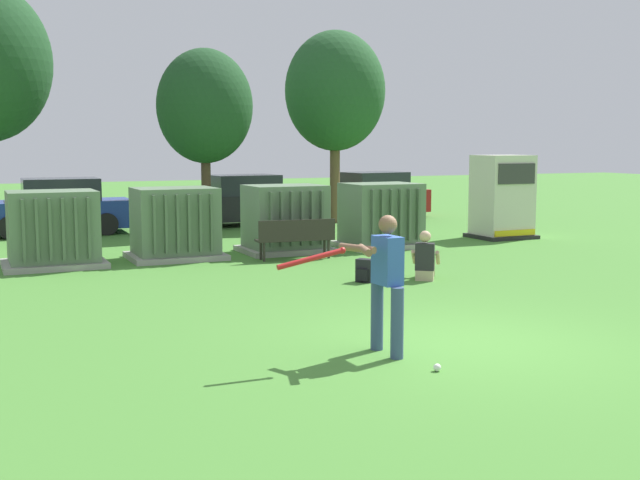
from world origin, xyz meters
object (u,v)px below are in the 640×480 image
(sports_ball, at_px, (437,368))
(backpack, at_px, (365,271))
(batter, at_px, (383,277))
(parked_car_right_of_center, at_px, (240,202))
(transformer_mid_east, at_px, (285,220))
(seated_spectator, at_px, (425,260))
(transformer_east, at_px, (381,216))
(parked_car_rightmost, at_px, (371,197))
(transformer_west, at_px, (53,230))
(generator_enclosure, at_px, (502,197))
(transformer_mid_west, at_px, (175,224))
(parked_car_left_of_center, at_px, (57,208))
(park_bench, at_px, (296,236))

(sports_ball, distance_m, backpack, 6.01)
(batter, distance_m, parked_car_right_of_center, 16.31)
(transformer_mid_east, relative_size, seated_spectator, 2.18)
(transformer_east, bearing_deg, seated_spectator, -108.42)
(transformer_mid_east, xyz_separation_m, parked_car_rightmost, (6.08, 7.14, -0.04))
(batter, distance_m, parked_car_rightmost, 18.54)
(transformer_west, distance_m, generator_enclosure, 11.97)
(parked_car_rightmost, bearing_deg, transformer_mid_west, -140.73)
(transformer_east, relative_size, seated_spectator, 2.18)
(transformer_mid_east, relative_size, parked_car_left_of_center, 0.50)
(generator_enclosure, relative_size, batter, 1.32)
(transformer_east, distance_m, seated_spectator, 4.96)
(transformer_mid_west, height_order, seated_spectator, transformer_mid_west)
(park_bench, bearing_deg, transformer_mid_west, 152.71)
(generator_enclosure, height_order, sports_ball, generator_enclosure)
(transformer_east, height_order, batter, batter)
(parked_car_left_of_center, bearing_deg, seated_spectator, -63.10)
(transformer_mid_east, relative_size, parked_car_rightmost, 0.48)
(generator_enclosure, xyz_separation_m, parked_car_right_of_center, (-5.54, 6.33, -0.38))
(sports_ball, bearing_deg, seated_spectator, 59.80)
(sports_ball, relative_size, parked_car_right_of_center, 0.02)
(backpack, bearing_deg, parked_car_right_of_center, 83.72)
(seated_spectator, relative_size, parked_car_rightmost, 0.22)
(generator_enclosure, distance_m, backpack, 8.38)
(transformer_mid_west, relative_size, transformer_mid_east, 1.00)
(parked_car_left_of_center, relative_size, parked_car_rightmost, 0.96)
(sports_ball, bearing_deg, transformer_west, 107.58)
(batter, xyz_separation_m, parked_car_right_of_center, (3.43, 15.94, -0.22))
(seated_spectator, relative_size, parked_car_left_of_center, 0.23)
(transformer_mid_east, distance_m, seated_spectator, 4.93)
(transformer_west, bearing_deg, backpack, -40.51)
(transformer_mid_west, bearing_deg, parked_car_rightmost, 39.27)
(transformer_mid_east, xyz_separation_m, seated_spectator, (1.01, -4.81, -0.41))
(generator_enclosure, xyz_separation_m, backpack, (-6.77, -4.86, -0.92))
(backpack, relative_size, parked_car_right_of_center, 0.10)
(transformer_east, distance_m, batter, 10.49)
(seated_spectator, bearing_deg, generator_enclosure, 42.29)
(generator_enclosure, relative_size, parked_car_right_of_center, 0.53)
(generator_enclosure, height_order, parked_car_right_of_center, generator_enclosure)
(seated_spectator, distance_m, parked_car_rightmost, 12.99)
(transformer_mid_east, distance_m, parked_car_rightmost, 9.38)
(transformer_mid_east, bearing_deg, transformer_mid_west, -179.02)
(generator_enclosure, xyz_separation_m, batter, (-8.97, -9.62, -0.16))
(transformer_mid_west, relative_size, parked_car_rightmost, 0.48)
(park_bench, relative_size, backpack, 4.15)
(transformer_west, relative_size, generator_enclosure, 0.91)
(transformer_east, height_order, parked_car_left_of_center, same)
(transformer_west, relative_size, parked_car_left_of_center, 0.50)
(park_bench, distance_m, sports_ball, 9.18)
(transformer_west, xyz_separation_m, backpack, (5.18, -4.43, -0.57))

